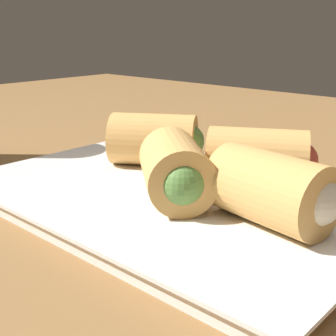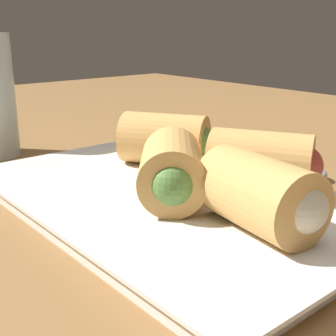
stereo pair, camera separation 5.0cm
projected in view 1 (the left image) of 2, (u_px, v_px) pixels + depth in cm
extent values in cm
cube|color=olive|center=(173.00, 221.00, 39.32)|extent=(180.00, 140.00, 2.00)
cube|color=white|center=(168.00, 201.00, 39.39)|extent=(33.23, 20.84, 1.20)
cube|color=white|center=(168.00, 193.00, 39.17)|extent=(34.56, 21.67, 0.30)
cylinder|color=#DBA356|center=(273.00, 188.00, 32.31)|extent=(8.91, 6.30, 5.08)
sphere|color=beige|center=(314.00, 202.00, 29.82)|extent=(3.30, 3.30, 3.30)
cylinder|color=#DBA356|center=(154.00, 140.00, 45.82)|extent=(9.66, 8.64, 5.08)
sphere|color=#56843D|center=(187.00, 141.00, 45.24)|extent=(3.30, 3.30, 3.30)
cylinder|color=#DBA356|center=(175.00, 169.00, 36.57)|extent=(9.55, 9.20, 5.08)
sphere|color=#56843D|center=(182.00, 183.00, 33.40)|extent=(3.30, 3.30, 3.30)
cylinder|color=#DBA356|center=(257.00, 158.00, 39.52)|extent=(9.65, 8.44, 5.08)
sphere|color=#B23D2D|center=(298.00, 161.00, 38.80)|extent=(3.30, 3.30, 3.30)
cylinder|color=#B2B2B7|center=(196.00, 153.00, 55.61)|extent=(12.60, 1.48, 0.50)
ellipsoid|color=#B2B2B7|center=(292.00, 167.00, 48.48)|extent=(4.16, 3.32, 1.36)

